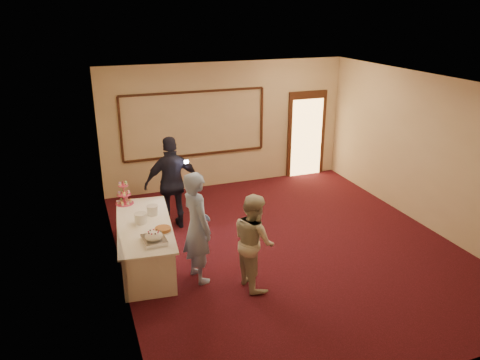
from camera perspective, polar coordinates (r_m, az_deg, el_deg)
name	(u,v)px	position (r m, az deg, el deg)	size (l,w,h in m)	color
floor	(287,246)	(8.83, 5.75, -8.01)	(7.00, 7.00, 0.00)	black
room_walls	(291,141)	(8.07, 6.26, 4.74)	(6.04, 7.04, 3.02)	beige
wall_molding	(195,124)	(11.07, -5.56, 6.82)	(3.45, 0.04, 1.55)	#381A10
doorway	(306,135)	(12.23, 8.09, 5.51)	(1.05, 0.07, 2.20)	#381A10
buffet_table	(146,244)	(8.20, -11.44, -7.63)	(1.11, 2.36, 0.77)	white
pavlova_tray	(154,238)	(7.38, -10.45, -6.91)	(0.36, 0.49, 0.17)	silver
cupcake_stand	(124,195)	(8.83, -13.97, -1.78)	(0.33, 0.33, 0.49)	#C83A64
plate_stack_a	(141,218)	(8.03, -12.02, -4.58)	(0.21, 0.21, 0.18)	white
plate_stack_b	(153,210)	(8.30, -10.61, -3.64)	(0.20, 0.20, 0.17)	white
tart	(163,230)	(7.70, -9.38, -5.99)	(0.30, 0.30, 0.06)	white
man	(197,227)	(7.43, -5.25, -5.74)	(0.67, 0.44, 1.84)	#91AAE4
woman	(254,241)	(7.32, 1.69, -7.42)	(0.75, 0.59, 1.55)	beige
guest	(173,183)	(9.24, -8.22, -0.39)	(1.10, 0.46, 1.88)	black
camera_flash	(186,162)	(8.86, -6.58, 2.21)	(0.07, 0.04, 0.05)	white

